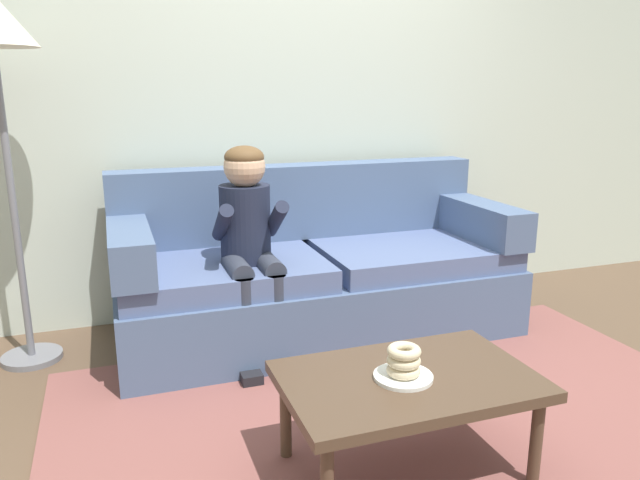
% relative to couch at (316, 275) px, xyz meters
% --- Properties ---
extents(ground, '(10.00, 10.00, 0.00)m').
position_rel_couch_xyz_m(ground, '(0.05, -0.85, -0.34)').
color(ground, brown).
extents(wall_back, '(8.00, 0.10, 2.80)m').
position_rel_couch_xyz_m(wall_back, '(0.05, 0.55, 1.06)').
color(wall_back, beige).
rests_on(wall_back, ground).
extents(area_rug, '(2.96, 1.96, 0.01)m').
position_rel_couch_xyz_m(area_rug, '(0.05, -1.10, -0.33)').
color(area_rug, brown).
rests_on(area_rug, ground).
extents(couch, '(2.21, 0.90, 0.94)m').
position_rel_couch_xyz_m(couch, '(0.00, 0.00, 0.00)').
color(couch, slate).
rests_on(couch, ground).
extents(coffee_table, '(0.90, 0.57, 0.39)m').
position_rel_couch_xyz_m(coffee_table, '(-0.13, -1.38, 0.01)').
color(coffee_table, '#4C3828').
rests_on(coffee_table, ground).
extents(person_child, '(0.34, 0.58, 1.10)m').
position_rel_couch_xyz_m(person_child, '(-0.43, -0.21, 0.33)').
color(person_child, '#1E2338').
rests_on(person_child, ground).
extents(plate, '(0.21, 0.21, 0.01)m').
position_rel_couch_xyz_m(plate, '(-0.16, -1.39, 0.05)').
color(plate, white).
rests_on(plate, coffee_table).
extents(donut, '(0.13, 0.13, 0.04)m').
position_rel_couch_xyz_m(donut, '(-0.16, -1.39, 0.08)').
color(donut, beige).
rests_on(donut, plate).
extents(donut_second, '(0.16, 0.16, 0.04)m').
position_rel_couch_xyz_m(donut_second, '(-0.16, -1.39, 0.12)').
color(donut_second, beige).
rests_on(donut_second, donut).
extents(donut_third, '(0.15, 0.15, 0.04)m').
position_rel_couch_xyz_m(donut_third, '(-0.16, -1.39, 0.15)').
color(donut_third, beige).
rests_on(donut_third, donut_second).
extents(toy_controller, '(0.23, 0.09, 0.05)m').
position_rel_couch_xyz_m(toy_controller, '(0.49, -0.83, -0.31)').
color(toy_controller, red).
rests_on(toy_controller, ground).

